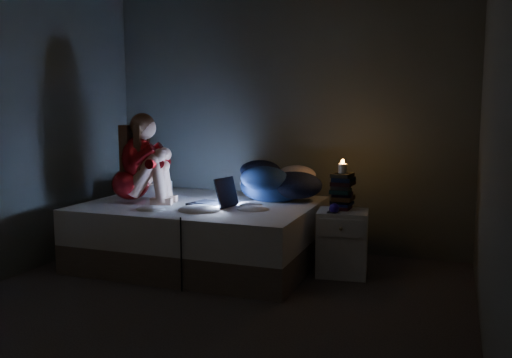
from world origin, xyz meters
The scene contains 13 objects.
floor centered at (0.00, 0.00, -0.01)m, with size 3.60×3.80×0.02m, color #2B2422.
wall_back centered at (0.00, 1.91, 1.30)m, with size 3.60×0.02×2.60m, color #4A4D45.
wall_right centered at (1.81, 0.00, 1.30)m, with size 0.02×3.80×2.60m, color #4A4D45.
bed centered at (-0.51, 1.10, 0.27)m, with size 2.00×1.50×0.55m, color silver, non-canonical shape.
pillow centered at (-1.24, 1.36, 0.61)m, with size 0.42×0.30×0.12m, color silver.
woman centered at (-1.11, 0.90, 0.95)m, with size 0.50×0.32×0.80m, color maroon, non-canonical shape.
laptop centered at (-0.36, 1.00, 0.68)m, with size 0.38×0.27×0.27m, color black, non-canonical shape.
clothes_pile centered at (0.04, 1.46, 0.74)m, with size 0.63×0.50×0.38m, color navy, non-canonical shape.
nightstand centered at (0.75, 1.18, 0.27)m, with size 0.41×0.36×0.54m, color silver.
book_stack centered at (0.73, 1.26, 0.68)m, with size 0.19×0.25×0.28m, color black, non-canonical shape.
candle centered at (0.73, 1.26, 0.86)m, with size 0.07×0.07×0.08m, color beige.
phone centered at (0.68, 1.10, 0.55)m, with size 0.07×0.14×0.01m, color black.
blue_orb centered at (0.69, 1.06, 0.58)m, with size 0.08×0.08×0.08m, color navy.
Camera 1 is at (1.60, -3.19, 1.37)m, focal length 37.80 mm.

